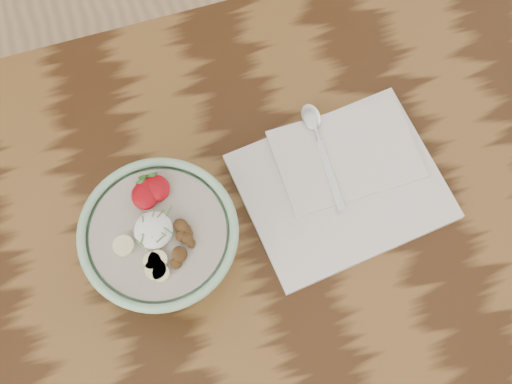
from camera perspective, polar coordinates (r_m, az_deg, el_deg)
table at (r=108.18cm, az=2.62°, el=-7.38°), size 160.00×90.00×75.00cm
breakfast_bowl at (r=93.74cm, az=-7.55°, el=-3.97°), size 20.30×20.30×13.24cm
napkin at (r=103.09cm, az=6.93°, el=0.99°), size 30.06×25.42×1.70cm
spoon at (r=104.22cm, az=4.80°, el=4.86°), size 2.99×17.17×0.90cm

